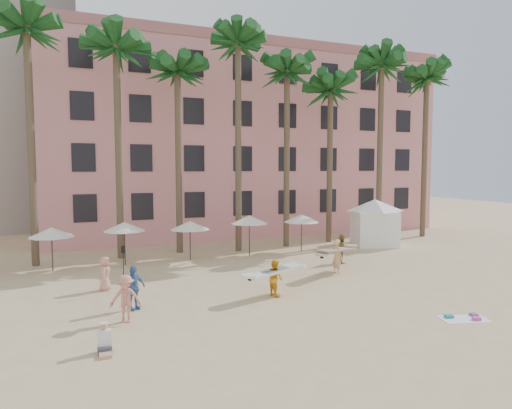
{
  "coord_description": "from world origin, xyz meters",
  "views": [
    {
      "loc": [
        -7.95,
        -15.56,
        5.89
      ],
      "look_at": [
        0.86,
        6.0,
        4.0
      ],
      "focal_mm": 32.0,
      "sensor_mm": 36.0,
      "label": 1
    }
  ],
  "objects": [
    {
      "name": "ground",
      "position": [
        0.0,
        0.0,
        0.0
      ],
      "size": [
        120.0,
        120.0,
        0.0
      ],
      "primitive_type": "plane",
      "color": "#D1B789",
      "rests_on": "ground"
    },
    {
      "name": "pink_hotel",
      "position": [
        7.0,
        26.0,
        8.0
      ],
      "size": [
        35.0,
        14.0,
        16.0
      ],
      "primitive_type": "cube",
      "color": "pink",
      "rests_on": "ground"
    },
    {
      "name": "palm_row",
      "position": [
        0.51,
        15.0,
        12.97
      ],
      "size": [
        44.4,
        5.4,
        16.3
      ],
      "color": "brown",
      "rests_on": "ground"
    },
    {
      "name": "umbrella_row",
      "position": [
        -3.0,
        12.5,
        2.33
      ],
      "size": [
        22.5,
        2.7,
        2.73
      ],
      "color": "#332B23",
      "rests_on": "ground"
    },
    {
      "name": "cabana",
      "position": [
        13.38,
        12.84,
        2.07
      ],
      "size": [
        5.76,
        5.76,
        3.5
      ],
      "color": "white",
      "rests_on": "ground"
    },
    {
      "name": "beach_towel",
      "position": [
        6.15,
        -2.58,
        0.03
      ],
      "size": [
        2.01,
        1.46,
        0.14
      ],
      "color": "white",
      "rests_on": "ground"
    },
    {
      "name": "carrier_yellow",
      "position": [
        5.64,
        5.81,
        1.08
      ],
      "size": [
        3.29,
        2.33,
        1.94
      ],
      "color": "#DEB27C",
      "rests_on": "ground"
    },
    {
      "name": "carrier_white",
      "position": [
        0.63,
        3.14,
        0.9
      ],
      "size": [
        3.08,
        1.6,
        1.67
      ],
      "color": "orange",
      "rests_on": "ground"
    },
    {
      "name": "beachgoers",
      "position": [
        -2.68,
        4.74,
        0.9
      ],
      "size": [
        14.79,
        7.17,
        1.85
      ],
      "color": "olive",
      "rests_on": "ground"
    },
    {
      "name": "paddle",
      "position": [
        -5.73,
        6.45,
        1.41
      ],
      "size": [
        0.18,
        0.04,
        2.23
      ],
      "color": "black",
      "rests_on": "ground"
    },
    {
      "name": "seated_man",
      "position": [
        -7.09,
        -0.72,
        0.34
      ],
      "size": [
        0.43,
        0.75,
        0.97
      ],
      "color": "#3F3F4C",
      "rests_on": "ground"
    }
  ]
}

